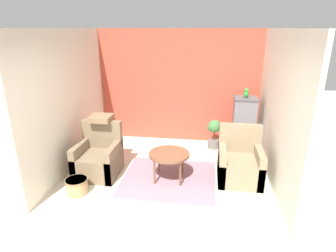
{
  "coord_description": "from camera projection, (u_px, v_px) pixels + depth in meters",
  "views": [
    {
      "loc": [
        0.7,
        -3.2,
        2.65
      ],
      "look_at": [
        0.0,
        1.66,
        0.93
      ],
      "focal_mm": 30.0,
      "sensor_mm": 36.0,
      "label": 1
    }
  ],
  "objects": [
    {
      "name": "armchair_right",
      "position": [
        240.0,
        164.0,
        5.1
      ],
      "size": [
        0.77,
        0.79,
        0.98
      ],
      "color": "#8E7A5B",
      "rests_on": "ground_plane"
    },
    {
      "name": "birdcage",
      "position": [
        243.0,
        125.0,
        6.24
      ],
      "size": [
        0.49,
        0.49,
        1.23
      ],
      "color": "#555559",
      "rests_on": "ground_plane"
    },
    {
      "name": "area_rug",
      "position": [
        169.0,
        178.0,
        5.22
      ],
      "size": [
        1.7,
        1.54,
        0.01
      ],
      "color": "gray",
      "rests_on": "ground_plane"
    },
    {
      "name": "potted_plant",
      "position": [
        214.0,
        132.0,
        6.43
      ],
      "size": [
        0.32,
        0.29,
        0.68
      ],
      "color": "#66605B",
      "rests_on": "ground_plane"
    },
    {
      "name": "armchair_left",
      "position": [
        99.0,
        159.0,
        5.3
      ],
      "size": [
        0.77,
        0.79,
        0.98
      ],
      "color": "#7A664C",
      "rests_on": "ground_plane"
    },
    {
      "name": "wall_left",
      "position": [
        68.0,
        102.0,
        5.34
      ],
      "size": [
        0.06,
        3.32,
        2.64
      ],
      "color": "beige",
      "rests_on": "ground_plane"
    },
    {
      "name": "ground_plane",
      "position": [
        151.0,
        226.0,
        3.96
      ],
      "size": [
        20.0,
        20.0,
        0.0
      ],
      "primitive_type": "plane",
      "color": "beige",
      "rests_on": "ground"
    },
    {
      "name": "parrot",
      "position": [
        246.0,
        93.0,
        6.01
      ],
      "size": [
        0.1,
        0.18,
        0.22
      ],
      "color": "green",
      "rests_on": "birdcage"
    },
    {
      "name": "coffee_table",
      "position": [
        169.0,
        155.0,
        5.06
      ],
      "size": [
        0.74,
        0.74,
        0.52
      ],
      "color": "brown",
      "rests_on": "ground_plane"
    },
    {
      "name": "wall_right",
      "position": [
        278.0,
        110.0,
        4.82
      ],
      "size": [
        0.06,
        3.32,
        2.64
      ],
      "color": "beige",
      "rests_on": "ground_plane"
    },
    {
      "name": "wicker_basket",
      "position": [
        77.0,
        186.0,
        4.71
      ],
      "size": [
        0.37,
        0.37,
        0.26
      ],
      "color": "tan",
      "rests_on": "ground_plane"
    },
    {
      "name": "throw_pillow",
      "position": [
        101.0,
        118.0,
        5.32
      ],
      "size": [
        0.4,
        0.4,
        0.1
      ],
      "color": "#846647",
      "rests_on": "armchair_left"
    },
    {
      "name": "wall_back_accent",
      "position": [
        178.0,
        87.0,
        6.66
      ],
      "size": [
        3.9,
        0.06,
        2.64
      ],
      "color": "#C64C38",
      "rests_on": "ground_plane"
    }
  ]
}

